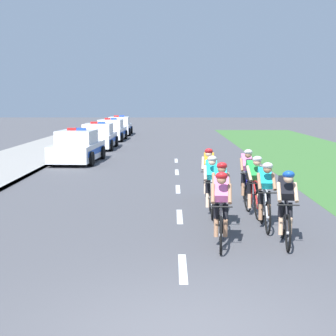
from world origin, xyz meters
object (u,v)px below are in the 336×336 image
at_px(cyclist_fourth, 265,194).
at_px(police_car_nearest, 77,148).
at_px(cyclist_second, 286,206).
at_px(cyclist_seventh, 209,173).
at_px(police_car_third, 111,131).
at_px(cyclist_sixth, 254,185).
at_px(cyclist_eighth, 247,175).
at_px(police_car_furthest, 119,127).
at_px(cyclist_lead, 221,208).
at_px(cyclist_third, 220,194).
at_px(cyclist_fifth, 211,184).
at_px(police_car_second, 98,137).

distance_m(cyclist_fourth, police_car_nearest, 14.03).
bearing_deg(cyclist_second, cyclist_fourth, 97.86).
distance_m(cyclist_seventh, police_car_nearest, 10.66).
bearing_deg(police_car_third, police_car_nearest, -90.00).
xyz_separation_m(cyclist_seventh, police_car_nearest, (-5.40, 9.20, -0.11)).
bearing_deg(cyclist_sixth, cyclist_eighth, 87.81).
bearing_deg(cyclist_second, police_car_nearest, 115.60).
relative_size(cyclist_seventh, police_car_nearest, 0.38).
bearing_deg(police_car_furthest, police_car_nearest, -90.00).
height_order(cyclist_lead, cyclist_second, same).
relative_size(cyclist_seventh, cyclist_eighth, 1.00).
relative_size(cyclist_fourth, police_car_third, 0.39).
relative_size(cyclist_second, police_car_furthest, 0.39).
bearing_deg(cyclist_third, police_car_furthest, 99.79).
height_order(cyclist_fourth, cyclist_fifth, same).
height_order(cyclist_second, police_car_second, police_car_second).
relative_size(cyclist_eighth, police_car_furthest, 0.39).
xyz_separation_m(cyclist_second, cyclist_third, (-1.17, 1.35, 0.00)).
height_order(cyclist_seventh, police_car_third, police_car_third).
relative_size(cyclist_lead, cyclist_eighth, 1.00).
xyz_separation_m(cyclist_fourth, cyclist_fifth, (-1.09, 1.36, 0.00)).
xyz_separation_m(cyclist_fourth, police_car_third, (-6.42, 25.73, -0.11)).
relative_size(cyclist_seventh, police_car_third, 0.39).
bearing_deg(cyclist_eighth, cyclist_second, -87.73).
distance_m(cyclist_seventh, police_car_third, 23.10).
bearing_deg(police_car_furthest, cyclist_seventh, -79.19).
bearing_deg(cyclist_seventh, police_car_second, 108.61).
bearing_deg(police_car_nearest, police_car_furthest, 90.00).
height_order(cyclist_eighth, police_car_furthest, police_car_furthest).
distance_m(cyclist_third, cyclist_sixth, 1.57).
bearing_deg(police_car_furthest, cyclist_third, -80.21).
bearing_deg(cyclist_seventh, police_car_furthest, 100.81).
bearing_deg(cyclist_sixth, police_car_nearest, 119.67).
relative_size(cyclist_fourth, police_car_nearest, 0.38).
height_order(cyclist_third, cyclist_eighth, same).
relative_size(cyclist_sixth, police_car_nearest, 0.38).
bearing_deg(police_car_third, cyclist_seventh, -76.49).
bearing_deg(cyclist_sixth, cyclist_seventh, 116.12).
height_order(cyclist_lead, police_car_second, police_car_second).
bearing_deg(cyclist_fifth, cyclist_sixth, -3.66).
relative_size(cyclist_lead, cyclist_fifth, 1.00).
relative_size(cyclist_lead, police_car_third, 0.39).
distance_m(cyclist_third, police_car_third, 26.27).
distance_m(cyclist_fifth, police_car_furthest, 30.63).
xyz_separation_m(cyclist_lead, police_car_nearest, (-5.31, 13.95, -0.11)).
xyz_separation_m(cyclist_fifth, police_car_nearest, (-5.33, 11.11, -0.11)).
xyz_separation_m(cyclist_second, police_car_second, (-6.60, 20.61, -0.11)).
height_order(cyclist_eighth, police_car_second, police_car_second).
xyz_separation_m(cyclist_second, police_car_nearest, (-6.60, 13.78, -0.11)).
distance_m(cyclist_lead, police_car_third, 27.73).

